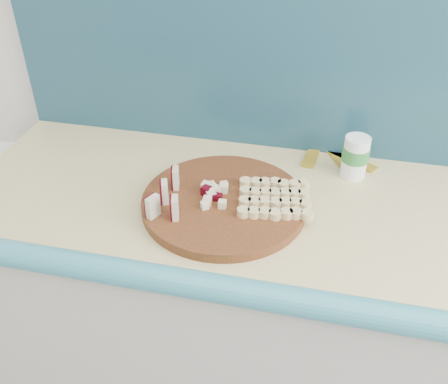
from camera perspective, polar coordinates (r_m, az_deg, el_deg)
kitchen_counter at (r=1.56m, az=16.61°, el=-16.43°), size 2.20×0.63×0.91m
backsplash at (r=1.37m, az=21.44°, el=12.45°), size 2.20×0.02×0.50m
cutting_board at (r=1.21m, az=0.00°, el=-1.25°), size 0.45×0.45×0.02m
apple_wedges at (r=1.17m, az=-6.58°, el=-0.41°), size 0.07×0.16×0.05m
apple_chunks at (r=1.20m, az=-1.21°, el=-0.32°), size 0.06×0.06×0.02m
banana_slices at (r=1.19m, az=5.83°, el=-0.69°), size 0.19×0.17×0.02m
canister at (r=1.34m, az=14.78°, el=4.00°), size 0.07×0.07×0.11m
banana_peel at (r=1.44m, az=12.28°, el=4.16°), size 0.21×0.17×0.01m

